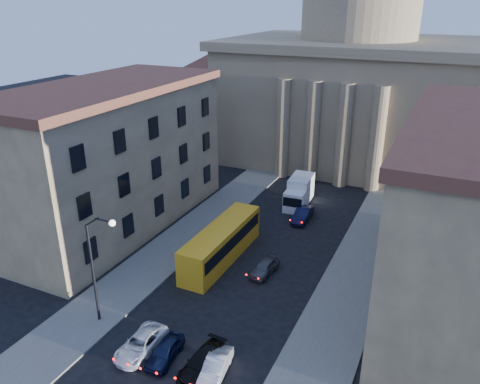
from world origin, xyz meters
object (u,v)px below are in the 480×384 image
object	(u,v)px
car_right_near	(216,367)
box_truck	(299,192)
city_bus	(221,242)
car_left_near	(165,351)
street_lamp	(97,261)

from	to	relation	value
car_right_near	box_truck	bearing A→B (deg)	89.62
car_right_near	box_truck	size ratio (longest dim) A/B	0.62
car_right_near	city_bus	xyz separation A→B (m)	(-6.20, 12.98, 1.12)
car_left_near	city_bus	world-z (taller)	city_bus
city_bus	box_truck	xyz separation A→B (m)	(2.52, 14.75, -0.22)
car_left_near	box_truck	distance (m)	27.92
car_right_near	city_bus	world-z (taller)	city_bus
city_bus	car_left_near	bearing A→B (deg)	-78.74
street_lamp	city_bus	xyz separation A→B (m)	(3.64, 11.87, -3.56)
car_left_near	car_right_near	xyz separation A→B (m)	(3.68, 0.17, -0.00)
car_right_near	box_truck	distance (m)	27.99
city_bus	box_truck	size ratio (longest dim) A/B	1.92
street_lamp	car_right_near	bearing A→B (deg)	-6.45
city_bus	street_lamp	bearing A→B (deg)	-106.67
car_right_near	city_bus	size ratio (longest dim) A/B	0.32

